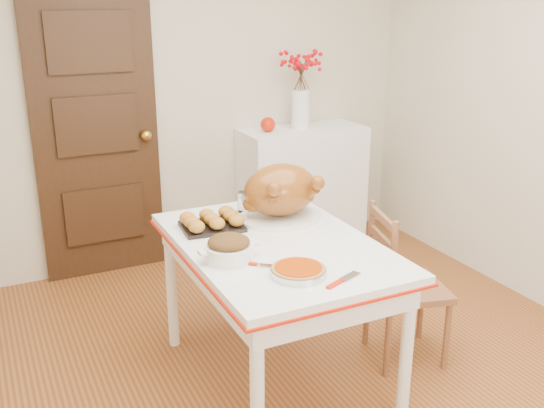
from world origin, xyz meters
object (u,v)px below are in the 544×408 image
kitchen_table (276,314)px  pumpkin_pie (298,270)px  turkey_platter (281,193)px  sideboard (302,188)px  chair_oak (408,285)px

kitchen_table → pumpkin_pie: pumpkin_pie is taller
kitchen_table → pumpkin_pie: 0.58m
turkey_platter → pumpkin_pie: (-0.25, -0.66, -0.12)m
sideboard → turkey_platter: turkey_platter is taller
sideboard → turkey_platter: (-0.86, -1.33, 0.46)m
kitchen_table → chair_oak: (0.76, -0.10, 0.04)m
pumpkin_pie → kitchen_table: bearing=77.6°
kitchen_table → turkey_platter: (0.16, 0.28, 0.55)m
pumpkin_pie → sideboard: bearing=60.9°
sideboard → pumpkin_pie: sideboard is taller
kitchen_table → turkey_platter: 0.64m
chair_oak → sideboard: bearing=6.0°
pumpkin_pie → chair_oak: bearing=18.8°
kitchen_table → sideboard: bearing=57.5°
sideboard → kitchen_table: size_ratio=0.72×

